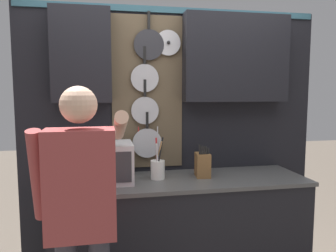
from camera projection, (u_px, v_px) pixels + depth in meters
name	position (u px, v px, depth m)	size (l,w,h in m)	color
base_cabinet_counter	(181.00, 236.00, 2.63)	(1.99, 0.62, 0.94)	black
back_wall_unit	(177.00, 110.00, 2.79)	(2.56, 0.20, 2.32)	black
microwave	(98.00, 163.00, 2.47)	(0.52, 0.36, 0.30)	silver
knife_block	(203.00, 165.00, 2.63)	(0.13, 0.16, 0.27)	brown
utensil_crock	(158.00, 168.00, 2.56)	(0.11, 0.11, 0.33)	white
person	(82.00, 206.00, 1.83)	(0.54, 0.64, 1.65)	#383842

